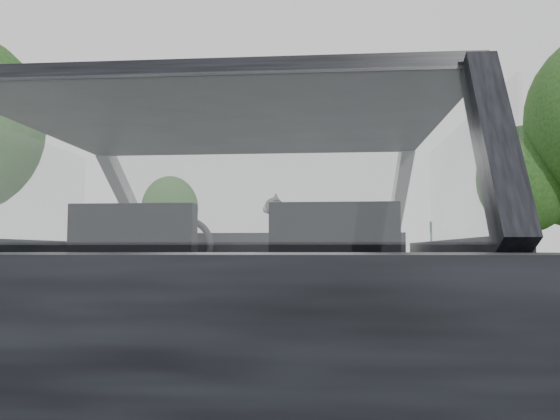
% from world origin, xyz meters
% --- Properties ---
extents(subject_car, '(1.80, 4.00, 1.45)m').
position_xyz_m(subject_car, '(0.00, 0.00, 0.72)').
color(subject_car, black).
rests_on(subject_car, ground).
extents(dashboard, '(1.58, 0.45, 0.30)m').
position_xyz_m(dashboard, '(0.00, 0.62, 0.85)').
color(dashboard, black).
rests_on(dashboard, subject_car).
extents(driver_seat, '(0.50, 0.72, 0.42)m').
position_xyz_m(driver_seat, '(-0.40, -0.29, 0.88)').
color(driver_seat, black).
rests_on(driver_seat, subject_car).
extents(passenger_seat, '(0.50, 0.72, 0.42)m').
position_xyz_m(passenger_seat, '(0.40, -0.29, 0.88)').
color(passenger_seat, black).
rests_on(passenger_seat, subject_car).
extents(steering_wheel, '(0.36, 0.36, 0.04)m').
position_xyz_m(steering_wheel, '(-0.40, 0.33, 0.92)').
color(steering_wheel, black).
rests_on(steering_wheel, dashboard).
extents(cat, '(0.54, 0.22, 0.24)m').
position_xyz_m(cat, '(0.31, 0.65, 1.08)').
color(cat, slate).
rests_on(cat, dashboard).
extents(guardrail, '(0.05, 90.00, 0.32)m').
position_xyz_m(guardrail, '(4.30, 10.00, 0.58)').
color(guardrail, gray).
rests_on(guardrail, ground).
extents(other_car, '(1.96, 4.93, 1.62)m').
position_xyz_m(other_car, '(-0.77, 24.21, 0.81)').
color(other_car, '#A2AAB3').
rests_on(other_car, ground).
extents(highway_sign, '(0.31, 0.87, 2.19)m').
position_xyz_m(highway_sign, '(5.11, 22.19, 1.09)').
color(highway_sign, '#14411E').
rests_on(highway_sign, ground).
extents(tree_2, '(4.93, 4.93, 6.12)m').
position_xyz_m(tree_2, '(9.02, 21.57, 3.06)').
color(tree_2, '#183A16').
rests_on(tree_2, ground).
extents(tree_6, '(4.69, 4.69, 5.99)m').
position_xyz_m(tree_6, '(-10.48, 35.07, 2.99)').
color(tree_6, '#183A16').
rests_on(tree_6, ground).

